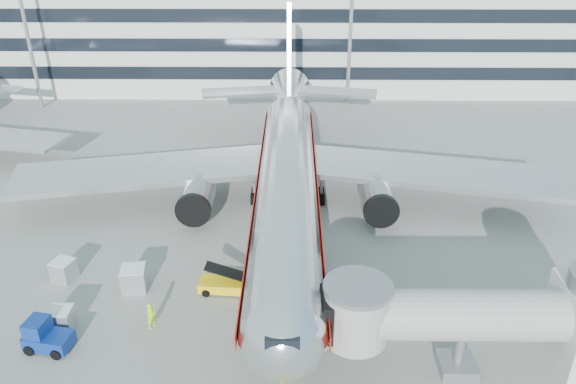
{
  "coord_description": "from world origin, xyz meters",
  "views": [
    {
      "loc": [
        0.51,
        -33.74,
        25.08
      ],
      "look_at": [
        0.09,
        7.99,
        4.0
      ],
      "focal_mm": 35.0,
      "sensor_mm": 36.0,
      "label": 1
    }
  ],
  "objects_px": {
    "cargo_container_right": "(134,279)",
    "cargo_container_front": "(64,270)",
    "belt_loader": "(230,284)",
    "baggage_tug": "(45,336)",
    "ramp_worker": "(151,316)",
    "main_jet": "(287,171)",
    "cargo_container_left": "(61,319)"
  },
  "relations": [
    {
      "from": "belt_loader",
      "to": "baggage_tug",
      "type": "relative_size",
      "value": 1.52
    },
    {
      "from": "cargo_container_left",
      "to": "cargo_container_right",
      "type": "bearing_deg",
      "value": 50.1
    },
    {
      "from": "ramp_worker",
      "to": "main_jet",
      "type": "bearing_deg",
      "value": 5.15
    },
    {
      "from": "cargo_container_left",
      "to": "ramp_worker",
      "type": "xyz_separation_m",
      "value": [
        5.94,
        0.25,
        0.17
      ]
    },
    {
      "from": "main_jet",
      "to": "cargo_container_left",
      "type": "relative_size",
      "value": 32.27
    },
    {
      "from": "main_jet",
      "to": "cargo_container_front",
      "type": "relative_size",
      "value": 26.95
    },
    {
      "from": "baggage_tug",
      "to": "cargo_container_front",
      "type": "distance_m",
      "value": 7.67
    },
    {
      "from": "baggage_tug",
      "to": "main_jet",
      "type": "bearing_deg",
      "value": 50.11
    },
    {
      "from": "cargo_container_right",
      "to": "ramp_worker",
      "type": "height_order",
      "value": "ramp_worker"
    },
    {
      "from": "main_jet",
      "to": "belt_loader",
      "type": "height_order",
      "value": "main_jet"
    },
    {
      "from": "cargo_container_right",
      "to": "ramp_worker",
      "type": "relative_size",
      "value": 1.01
    },
    {
      "from": "main_jet",
      "to": "cargo_container_right",
      "type": "relative_size",
      "value": 26.24
    },
    {
      "from": "belt_loader",
      "to": "cargo_container_left",
      "type": "xyz_separation_m",
      "value": [
        -10.75,
        -4.24,
        0.16
      ]
    },
    {
      "from": "belt_loader",
      "to": "baggage_tug",
      "type": "distance_m",
      "value": 12.61
    },
    {
      "from": "belt_loader",
      "to": "cargo_container_right",
      "type": "height_order",
      "value": "belt_loader"
    },
    {
      "from": "baggage_tug",
      "to": "cargo_container_left",
      "type": "distance_m",
      "value": 1.85
    },
    {
      "from": "belt_loader",
      "to": "cargo_container_front",
      "type": "xyz_separation_m",
      "value": [
        -12.68,
        1.43,
        0.17
      ]
    },
    {
      "from": "main_jet",
      "to": "ramp_worker",
      "type": "height_order",
      "value": "main_jet"
    },
    {
      "from": "cargo_container_front",
      "to": "ramp_worker",
      "type": "relative_size",
      "value": 0.98
    },
    {
      "from": "cargo_container_left",
      "to": "cargo_container_front",
      "type": "xyz_separation_m",
      "value": [
        -1.93,
        5.67,
        0.01
      ]
    },
    {
      "from": "baggage_tug",
      "to": "cargo_container_front",
      "type": "xyz_separation_m",
      "value": [
        -1.62,
        7.49,
        -0.14
      ]
    },
    {
      "from": "baggage_tug",
      "to": "cargo_container_front",
      "type": "height_order",
      "value": "baggage_tug"
    },
    {
      "from": "belt_loader",
      "to": "cargo_container_left",
      "type": "bearing_deg",
      "value": -158.49
    },
    {
      "from": "cargo_container_right",
      "to": "baggage_tug",
      "type": "bearing_deg",
      "value": -122.68
    },
    {
      "from": "cargo_container_right",
      "to": "cargo_container_front",
      "type": "relative_size",
      "value": 1.03
    },
    {
      "from": "cargo_container_left",
      "to": "ramp_worker",
      "type": "distance_m",
      "value": 5.95
    },
    {
      "from": "ramp_worker",
      "to": "cargo_container_front",
      "type": "bearing_deg",
      "value": 89.6
    },
    {
      "from": "belt_loader",
      "to": "ramp_worker",
      "type": "xyz_separation_m",
      "value": [
        -4.81,
        -3.99,
        0.32
      ]
    },
    {
      "from": "belt_loader",
      "to": "cargo_container_left",
      "type": "distance_m",
      "value": 11.56
    },
    {
      "from": "cargo_container_front",
      "to": "ramp_worker",
      "type": "xyz_separation_m",
      "value": [
        7.87,
        -5.42,
        0.16
      ]
    },
    {
      "from": "cargo_container_left",
      "to": "cargo_container_front",
      "type": "distance_m",
      "value": 5.99
    },
    {
      "from": "main_jet",
      "to": "cargo_container_left",
      "type": "distance_m",
      "value": 22.28
    }
  ]
}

